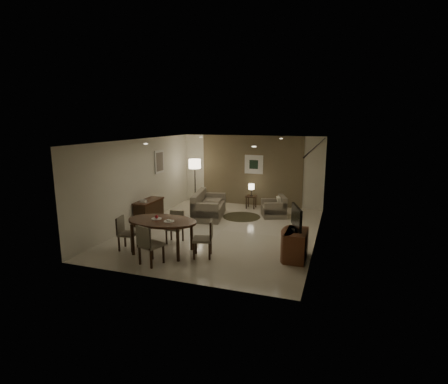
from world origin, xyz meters
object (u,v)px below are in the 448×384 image
(chair_near, at_px, (151,244))
(armchair, at_px, (274,206))
(dining_table, at_px, (163,236))
(chair_left, at_px, (128,233))
(console_desk, at_px, (149,212))
(sofa, at_px, (209,205))
(chair_right, at_px, (202,239))
(side_table, at_px, (251,202))
(chair_far, at_px, (175,228))
(tv_cabinet, at_px, (296,245))
(floor_lamp, at_px, (195,183))

(chair_near, relative_size, armchair, 1.17)
(dining_table, height_order, chair_left, chair_left)
(console_desk, bearing_deg, sofa, 39.98)
(chair_right, height_order, armchair, chair_right)
(console_desk, height_order, chair_right, chair_right)
(dining_table, relative_size, armchair, 2.20)
(chair_left, bearing_deg, dining_table, -91.94)
(sofa, distance_m, side_table, 1.97)
(chair_far, relative_size, chair_left, 0.99)
(sofa, bearing_deg, side_table, -44.22)
(chair_far, height_order, chair_left, chair_left)
(tv_cabinet, relative_size, chair_left, 1.05)
(dining_table, distance_m, chair_right, 1.06)
(chair_right, bearing_deg, side_table, 164.77)
(chair_far, xyz_separation_m, armchair, (2.04, 3.46, -0.06))
(chair_left, bearing_deg, armchair, -43.08)
(console_desk, xyz_separation_m, chair_far, (1.63, -1.41, 0.05))
(chair_near, bearing_deg, floor_lamp, -59.74)
(console_desk, distance_m, tv_cabinet, 5.11)
(console_desk, bearing_deg, tv_cabinet, -17.05)
(chair_left, bearing_deg, chair_right, -94.24)
(armchair, bearing_deg, floor_lamp, -121.28)
(dining_table, distance_m, chair_far, 0.73)
(dining_table, height_order, floor_lamp, floor_lamp)
(sofa, distance_m, floor_lamp, 1.75)
(tv_cabinet, relative_size, floor_lamp, 0.50)
(console_desk, relative_size, armchair, 1.48)
(side_table, relative_size, floor_lamp, 0.26)
(tv_cabinet, relative_size, sofa, 0.49)
(sofa, bearing_deg, tv_cabinet, -141.35)
(chair_near, xyz_separation_m, armchair, (1.90, 4.92, -0.11))
(tv_cabinet, bearing_deg, floor_lamp, 136.95)
(chair_left, distance_m, floor_lamp, 4.89)
(console_desk, distance_m, chair_far, 2.15)
(dining_table, bearing_deg, chair_near, -81.86)
(chair_right, bearing_deg, sofa, -177.50)
(armchair, xyz_separation_m, floor_lamp, (-3.17, 0.56, 0.55))
(chair_far, height_order, floor_lamp, floor_lamp)
(console_desk, bearing_deg, chair_left, -72.16)
(chair_far, distance_m, chair_left, 1.23)
(console_desk, distance_m, side_table, 3.96)
(chair_near, bearing_deg, armchair, -93.96)
(dining_table, bearing_deg, console_desk, 127.82)
(sofa, bearing_deg, chair_far, 170.13)
(tv_cabinet, bearing_deg, chair_near, -156.31)
(armchair, relative_size, floor_lamp, 0.45)
(dining_table, bearing_deg, side_table, 79.20)
(console_desk, relative_size, chair_right, 1.30)
(dining_table, distance_m, chair_near, 0.74)
(tv_cabinet, height_order, dining_table, dining_table)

